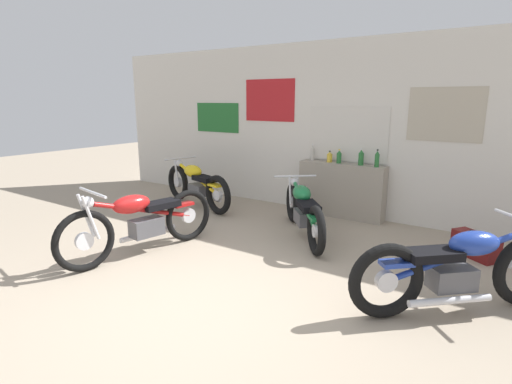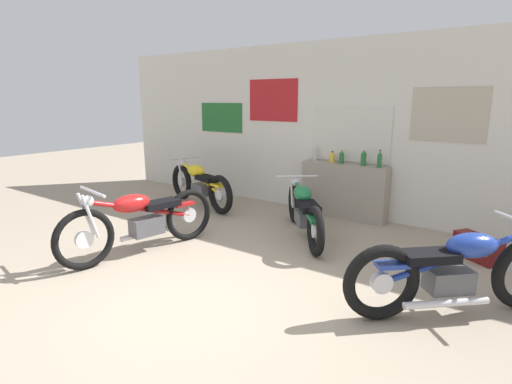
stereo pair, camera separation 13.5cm
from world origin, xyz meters
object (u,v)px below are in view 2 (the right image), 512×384
(bottle_left_center, at_px, (332,157))
(bottle_rightmost, at_px, (380,160))
(motorcycle_green, at_px, (304,210))
(bottle_leftmost, at_px, (315,153))
(motorcycle_red, at_px, (141,220))
(motorcycle_yellow, at_px, (200,184))
(bottle_right_center, at_px, (364,158))
(hard_case_darkred, at_px, (477,247))
(motorcycle_blue, at_px, (457,271))
(bottle_center, at_px, (342,157))

(bottle_left_center, distance_m, bottle_rightmost, 0.79)
(bottle_left_center, bearing_deg, bottle_rightmost, -3.73)
(bottle_left_center, xyz_separation_m, motorcycle_green, (0.17, -1.23, -0.58))
(bottle_leftmost, xyz_separation_m, motorcycle_red, (-0.85, -2.96, -0.57))
(motorcycle_red, bearing_deg, bottle_leftmost, 74.00)
(motorcycle_red, bearing_deg, bottle_rightmost, 55.69)
(bottle_leftmost, relative_size, motorcycle_yellow, 0.14)
(bottle_leftmost, relative_size, bottle_right_center, 1.05)
(bottle_left_center, height_order, bottle_rightmost, bottle_rightmost)
(bottle_left_center, distance_m, hard_case_darkred, 2.51)
(bottle_left_center, xyz_separation_m, hard_case_darkred, (2.26, -0.73, -0.81))
(motorcycle_blue, relative_size, motorcycle_red, 0.76)
(bottle_right_center, height_order, motorcycle_green, bottle_right_center)
(motorcycle_yellow, bearing_deg, bottle_left_center, 21.47)
(motorcycle_blue, distance_m, motorcycle_red, 3.50)
(bottle_center, distance_m, motorcycle_blue, 3.13)
(bottle_leftmost, height_order, motorcycle_blue, bottle_leftmost)
(motorcycle_blue, bearing_deg, bottle_leftmost, 138.33)
(motorcycle_yellow, xyz_separation_m, motorcycle_red, (0.98, -2.08, 0.03))
(bottle_rightmost, bearing_deg, bottle_right_center, 172.48)
(hard_case_darkred, bearing_deg, bottle_leftmost, 163.60)
(motorcycle_yellow, bearing_deg, motorcycle_red, -64.77)
(motorcycle_yellow, xyz_separation_m, motorcycle_green, (2.32, -0.38, -0.02))
(bottle_rightmost, xyz_separation_m, motorcycle_green, (-0.62, -1.17, -0.62))
(bottle_center, bearing_deg, motorcycle_blue, -47.06)
(bottle_right_center, bearing_deg, motorcycle_blue, -52.40)
(bottle_left_center, xyz_separation_m, motorcycle_blue, (2.27, -2.27, -0.55))
(bottle_right_center, xyz_separation_m, motorcycle_yellow, (-2.68, -0.83, -0.60))
(bottle_rightmost, xyz_separation_m, motorcycle_red, (-1.96, -2.87, -0.57))
(bottle_rightmost, distance_m, motorcycle_yellow, 3.10)
(bottle_rightmost, height_order, motorcycle_green, bottle_rightmost)
(bottle_leftmost, bearing_deg, bottle_rightmost, -4.31)
(motorcycle_green, bearing_deg, hard_case_darkred, 13.37)
(bottle_leftmost, distance_m, motorcycle_red, 3.13)
(bottle_left_center, relative_size, bottle_right_center, 0.70)
(bottle_rightmost, xyz_separation_m, motorcycle_yellow, (-2.94, -0.79, -0.60))
(bottle_rightmost, distance_m, motorcycle_blue, 2.73)
(bottle_right_center, distance_m, motorcycle_green, 1.40)
(bottle_leftmost, distance_m, motorcycle_yellow, 2.12)
(motorcycle_red, bearing_deg, hard_case_darkred, 32.59)
(motorcycle_green, bearing_deg, bottle_left_center, 98.08)
(bottle_right_center, height_order, motorcycle_blue, bottle_right_center)
(motorcycle_blue, relative_size, motorcycle_yellow, 0.81)
(bottle_rightmost, bearing_deg, motorcycle_blue, -56.37)
(bottle_center, xyz_separation_m, motorcycle_red, (-1.34, -2.91, -0.55))
(bottle_right_center, xyz_separation_m, motorcycle_green, (-0.36, -1.21, -0.61))
(motorcycle_red, bearing_deg, motorcycle_blue, 10.72)
(bottle_right_center, distance_m, motorcycle_blue, 2.91)
(bottle_rightmost, relative_size, motorcycle_green, 0.17)
(bottle_center, distance_m, hard_case_darkred, 2.36)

